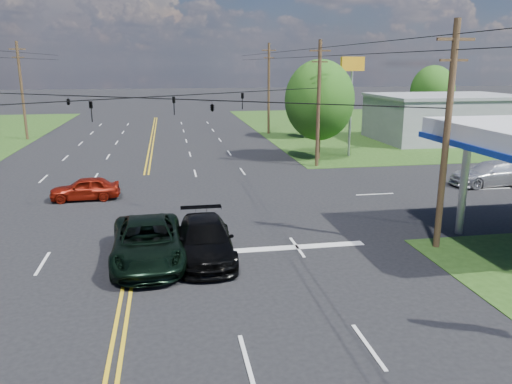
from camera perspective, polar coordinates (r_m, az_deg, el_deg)
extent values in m
plane|color=black|center=(28.92, -12.99, -1.50)|extent=(280.00, 280.00, 0.00)
cube|color=#234215|center=(68.90, 19.12, 7.19)|extent=(46.00, 48.00, 0.03)
cube|color=silver|center=(21.53, -0.49, -6.69)|extent=(10.00, 0.50, 0.02)
cube|color=gray|center=(55.84, 20.71, 7.81)|extent=(14.00, 10.00, 4.40)
cylinder|color=#A5A5AA|center=(24.88, 22.64, 0.69)|extent=(0.36, 0.36, 4.65)
cylinder|color=#3D2A19|center=(22.15, 20.92, 5.68)|extent=(0.28, 0.28, 9.50)
cube|color=#3D2A19|center=(21.97, 21.87, 15.90)|extent=(1.60, 0.12, 0.12)
cube|color=#3D2A19|center=(21.95, 21.67, 13.83)|extent=(1.20, 0.10, 0.10)
cylinder|color=#3D2A19|center=(38.62, 7.15, 9.87)|extent=(0.28, 0.28, 9.50)
cube|color=#3D2A19|center=(38.52, 7.34, 15.73)|extent=(1.60, 0.12, 0.12)
cube|color=#3D2A19|center=(38.50, 7.30, 14.54)|extent=(1.20, 0.10, 0.10)
cylinder|color=#3D2A19|center=(57.77, -25.18, 10.37)|extent=(0.28, 0.28, 10.00)
cube|color=#3D2A19|center=(57.72, -25.64, 14.51)|extent=(1.60, 0.12, 0.12)
cube|color=#3D2A19|center=(57.71, -25.55, 13.73)|extent=(1.20, 0.10, 0.10)
cylinder|color=#3D2A19|center=(57.01, 1.47, 11.67)|extent=(0.28, 0.28, 10.00)
cube|color=#3D2A19|center=(56.96, 1.49, 15.89)|extent=(1.60, 0.12, 0.12)
cube|color=#3D2A19|center=(56.94, 1.49, 15.09)|extent=(1.20, 0.10, 0.10)
imported|color=black|center=(26.73, -18.30, 8.71)|extent=(0.17, 0.21, 1.05)
imported|color=black|center=(29.34, -9.35, 9.69)|extent=(0.17, 0.21, 1.05)
imported|color=black|center=(32.74, -1.57, 10.35)|extent=(0.17, 0.21, 1.05)
imported|color=black|center=(31.08, -20.66, 9.73)|extent=(1.24, 0.26, 0.50)
imported|color=black|center=(25.29, -5.04, 9.72)|extent=(1.24, 0.26, 0.50)
cylinder|color=black|center=(28.20, 14.23, 16.34)|extent=(0.04, 100.00, 0.04)
cylinder|color=black|center=(28.18, 14.15, 15.12)|extent=(0.04, 100.00, 0.04)
cylinder|color=#3D2A19|center=(42.11, 7.13, 5.99)|extent=(0.36, 0.36, 3.30)
ellipsoid|color=#124512|center=(41.77, 7.27, 10.37)|extent=(5.70, 5.70, 6.60)
cylinder|color=#3D2A19|center=(54.25, 5.95, 7.67)|extent=(0.36, 0.36, 2.86)
ellipsoid|color=#124512|center=(54.00, 6.02, 10.62)|extent=(4.94, 4.94, 5.72)
cylinder|color=#3D2A19|center=(66.52, 19.30, 8.28)|extent=(0.36, 0.36, 3.08)
ellipsoid|color=#124512|center=(66.30, 19.52, 10.86)|extent=(5.32, 5.32, 6.16)
imported|color=black|center=(20.53, -12.29, -5.61)|extent=(3.04, 6.15, 1.68)
imported|color=black|center=(20.57, -5.79, -5.46)|extent=(2.20, 5.40, 1.57)
imported|color=maroon|center=(30.88, -18.95, 0.38)|extent=(4.02, 1.75, 1.35)
imported|color=silver|center=(36.17, 25.21, 1.93)|extent=(5.53, 2.54, 1.57)
cylinder|color=#A5A5AA|center=(43.54, 10.76, 9.48)|extent=(0.20, 0.20, 8.36)
cube|color=orange|center=(43.39, 10.98, 14.19)|extent=(2.28, 0.88, 1.15)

